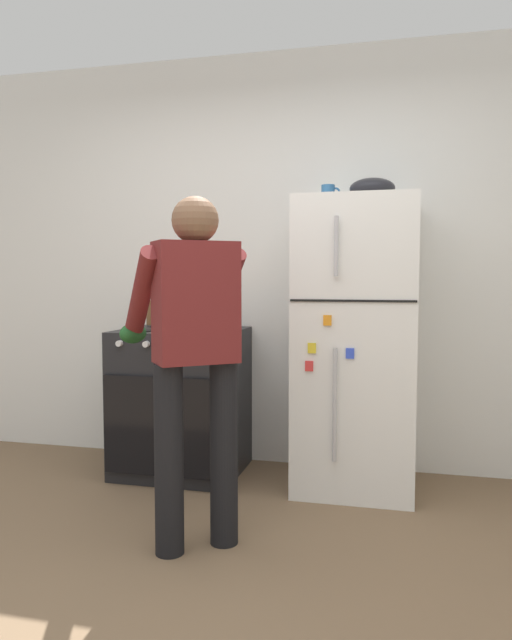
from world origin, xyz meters
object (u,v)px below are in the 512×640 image
coffee_mug (328,193)px  pepper_mill (150,313)px  red_pot (203,321)px  mixing_bowl (372,188)px  person_cook (194,340)px  refrigerator (356,345)px  stove_range (181,401)px

coffee_mug → pepper_mill: (-1.22, 0.15, -0.74)m
red_pot → mixing_bowl: 1.28m
person_cook → red_pot: size_ratio=4.61×
coffee_mug → mixing_bowl: (0.26, -0.05, 0.01)m
coffee_mug → pepper_mill: coffee_mug is taller
coffee_mug → person_cook: bearing=-115.3°
refrigerator → stove_range: size_ratio=1.84×
refrigerator → red_pot: (-0.93, -0.05, 0.13)m
person_cook → coffee_mug: size_ratio=14.28×
refrigerator → coffee_mug: bearing=164.2°
pepper_mill → stove_range: bearing=-35.0°
pepper_mill → mixing_bowl: size_ratio=0.65×
pepper_mill → person_cook: bearing=-58.1°
refrigerator → person_cook: refrigerator is taller
person_cook → stove_range: bearing=114.1°
mixing_bowl → coffee_mug: bearing=169.0°
person_cook → mixing_bowl: bearing=52.7°
mixing_bowl → refrigerator: bearing=-179.8°
coffee_mug → mixing_bowl: 0.26m
refrigerator → mixing_bowl: (0.08, 0.00, 0.91)m
coffee_mug → red_pot: bearing=-172.5°
refrigerator → red_pot: size_ratio=4.88×
person_cook → red_pot: 0.97m
person_cook → mixing_bowl: size_ratio=6.18×
person_cook → pepper_mill: person_cook is taller
red_pot → coffee_mug: bearing=7.5°
red_pot → person_cook: bearing=-73.7°
coffee_mug → mixing_bowl: size_ratio=0.43×
stove_range → pepper_mill: size_ratio=5.49×
refrigerator → pepper_mill: bearing=171.8°
red_pot → pepper_mill: 0.52m
person_cook → red_pot: (-0.27, 0.93, 0.02)m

